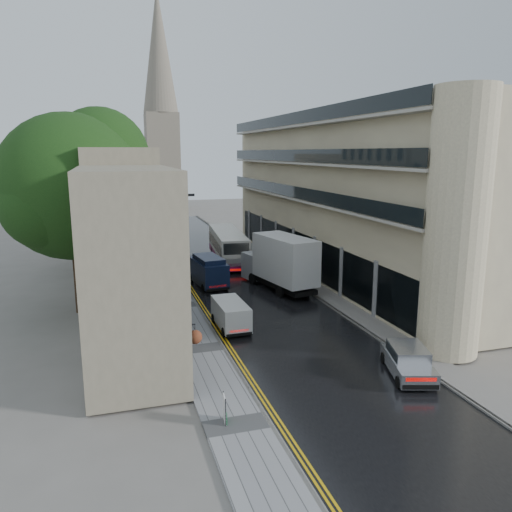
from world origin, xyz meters
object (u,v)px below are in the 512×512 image
white_lorry (280,269)px  white_van (224,323)px  pedestrian (177,299)px  estate_sign (225,409)px  tree_near (73,212)px  navy_van (203,276)px  tree_far (85,204)px  cream_bus (220,253)px  silver_hatchback (400,373)px  lamp_post_near (184,250)px  lamp_post_far (158,224)px

white_lorry → white_van: (-5.95, -6.87, -1.33)m
pedestrian → estate_sign: pedestrian is taller
tree_near → pedestrian: 8.95m
navy_van → estate_sign: 19.80m
tree_far → white_lorry: size_ratio=1.48×
cream_bus → silver_hatchback: bearing=-78.6°
tree_near → lamp_post_near: bearing=-1.9°
estate_sign → white_van: bearing=82.4°
silver_hatchback → lamp_post_far: lamp_post_far is taller
silver_hatchback → white_van: (-6.32, 8.82, 0.12)m
navy_van → estate_sign: navy_van is taller
tree_near → navy_van: size_ratio=2.74×
white_van → estate_sign: white_van is taller
silver_hatchback → white_lorry: bearing=108.2°
navy_van → cream_bus: bearing=61.6°
navy_van → lamp_post_far: size_ratio=0.72×
tree_far → white_van: tree_far is taller
pedestrian → navy_van: bearing=-141.6°
pedestrian → estate_sign: bearing=68.2°
silver_hatchback → navy_van: 19.67m
silver_hatchback → lamp_post_far: (-7.64, 32.58, 2.87)m
tree_far → estate_sign: 31.15m
pedestrian → white_van: bearing=90.2°
lamp_post_near → lamp_post_far: (-0.18, 16.47, -0.39)m
cream_bus → navy_van: cream_bus is taller
tree_far → lamp_post_far: 7.97m
navy_van → pedestrian: navy_van is taller
white_lorry → tree_near: bearing=165.7°
cream_bus → lamp_post_far: lamp_post_far is taller
tree_near → tree_far: bearing=88.7°
tree_far → silver_hatchback: 33.16m
cream_bus → estate_sign: bearing=-96.7°
white_lorry → lamp_post_far: (-7.28, 16.89, 1.41)m
tree_near → silver_hatchback: size_ratio=3.44×
pedestrian → white_lorry: bearing=169.9°
tree_near → lamp_post_far: (7.11, 16.23, -3.30)m
white_lorry → navy_van: 6.20m
tree_near → white_lorry: size_ratio=1.65×
lamp_post_far → estate_sign: (-0.91, -33.31, -2.96)m
pedestrian → tree_near: bearing=-40.5°
tree_near → cream_bus: bearing=39.1°
pedestrian → estate_sign: (-0.15, -14.85, -0.37)m
silver_hatchback → navy_van: size_ratio=0.80×
tree_far → cream_bus: bearing=-14.9°
silver_hatchback → cream_bus: bearing=112.6°
tree_near → silver_hatchback: 22.87m
cream_bus → estate_sign: size_ratio=10.09×
navy_van → estate_sign: bearing=-104.7°
tree_far → lamp_post_near: 15.13m
tree_far → estate_sign: size_ratio=11.06×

